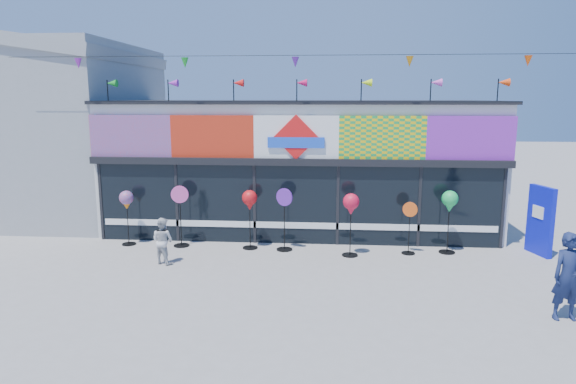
# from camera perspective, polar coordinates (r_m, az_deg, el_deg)

# --- Properties ---
(ground) EXTENTS (80.00, 80.00, 0.00)m
(ground) POSITION_cam_1_polar(r_m,az_deg,el_deg) (11.83, -0.23, -10.32)
(ground) COLOR gray
(ground) RESTS_ON ground
(kite_shop) EXTENTS (16.00, 5.70, 5.31)m
(kite_shop) POSITION_cam_1_polar(r_m,az_deg,el_deg) (17.13, 1.45, 3.25)
(kite_shop) COLOR silver
(kite_shop) RESTS_ON ground
(neighbour_building) EXTENTS (8.18, 7.20, 6.87)m
(neighbour_building) POSITION_cam_1_polar(r_m,az_deg,el_deg) (21.10, -26.80, 6.66)
(neighbour_building) COLOR gray
(neighbour_building) RESTS_ON ground
(blue_sign) EXTENTS (0.40, 0.94, 1.87)m
(blue_sign) POSITION_cam_1_polar(r_m,az_deg,el_deg) (15.38, 26.23, -2.86)
(blue_sign) COLOR #0D16C6
(blue_sign) RESTS_ON ground
(spinner_0) EXTENTS (0.40, 0.40, 1.59)m
(spinner_0) POSITION_cam_1_polar(r_m,az_deg,el_deg) (15.35, -17.50, -1.03)
(spinner_0) COLOR black
(spinner_0) RESTS_ON ground
(spinner_1) EXTENTS (0.49, 0.45, 1.75)m
(spinner_1) POSITION_cam_1_polar(r_m,az_deg,el_deg) (14.88, -11.86, -2.46)
(spinner_1) COLOR black
(spinner_1) RESTS_ON ground
(spinner_2) EXTENTS (0.42, 0.42, 1.67)m
(spinner_2) POSITION_cam_1_polar(r_m,az_deg,el_deg) (14.30, -4.28, -1.11)
(spinner_2) COLOR black
(spinner_2) RESTS_ON ground
(spinner_3) EXTENTS (0.46, 0.45, 1.75)m
(spinner_3) POSITION_cam_1_polar(r_m,az_deg,el_deg) (14.18, -0.40, -2.87)
(spinner_3) COLOR black
(spinner_3) RESTS_ON ground
(spinner_4) EXTENTS (0.43, 0.43, 1.71)m
(spinner_4) POSITION_cam_1_polar(r_m,az_deg,el_deg) (13.68, 7.01, -1.57)
(spinner_4) COLOR black
(spinner_4) RESTS_ON ground
(spinner_5) EXTENTS (0.39, 0.37, 1.44)m
(spinner_5) POSITION_cam_1_polar(r_m,az_deg,el_deg) (14.27, 13.33, -3.76)
(spinner_5) COLOR black
(spinner_5) RESTS_ON ground
(spinner_6) EXTENTS (0.44, 0.44, 1.73)m
(spinner_6) POSITION_cam_1_polar(r_m,az_deg,el_deg) (14.50, 17.52, -1.20)
(spinner_6) COLOR black
(spinner_6) RESTS_ON ground
(adult_man) EXTENTS (0.66, 0.47, 1.71)m
(adult_man) POSITION_cam_1_polar(r_m,az_deg,el_deg) (11.19, 28.73, -8.25)
(adult_man) COLOR #162047
(adult_man) RESTS_ON ground
(child) EXTENTS (0.67, 0.53, 1.20)m
(child) POSITION_cam_1_polar(r_m,az_deg,el_deg) (13.52, -13.75, -5.28)
(child) COLOR silver
(child) RESTS_ON ground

